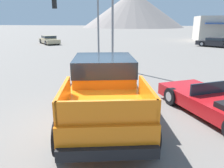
{
  "coord_description": "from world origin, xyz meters",
  "views": [
    {
      "loc": [
        1.96,
        -6.34,
        3.05
      ],
      "look_at": [
        0.4,
        0.6,
        1.01
      ],
      "focal_mm": 35.0,
      "sensor_mm": 36.0,
      "label": 1
    }
  ],
  "objects": [
    {
      "name": "orange_pickup_truck",
      "position": [
        0.31,
        -0.06,
        1.1
      ],
      "size": [
        3.39,
        5.49,
        1.93
      ],
      "rotation": [
        0.0,
        0.0,
        0.28
      ],
      "color": "orange",
      "rests_on": "ground_plane"
    },
    {
      "name": "red_convertible_car",
      "position": [
        3.92,
        0.97,
        0.41
      ],
      "size": [
        3.94,
        4.84,
        1.04
      ],
      "rotation": [
        0.0,
        0.0,
        0.56
      ],
      "color": "#B21419",
      "rests_on": "ground_plane"
    },
    {
      "name": "traffic_light_main",
      "position": [
        -5.24,
        12.32,
        3.78
      ],
      "size": [
        4.57,
        0.38,
        5.33
      ],
      "rotation": [
        0.0,
        0.0,
        3.14
      ],
      "color": "slate",
      "rests_on": "ground_plane"
    },
    {
      "name": "ground_plane",
      "position": [
        0.0,
        0.0,
        0.0
      ],
      "size": [
        320.0,
        320.0,
        0.0
      ],
      "primitive_type": "plane",
      "color": "slate"
    },
    {
      "name": "parked_car_tan",
      "position": [
        -13.44,
        22.03,
        0.59
      ],
      "size": [
        4.45,
        4.54,
        1.15
      ],
      "rotation": [
        0.0,
        0.0,
        3.9
      ],
      "color": "tan",
      "rests_on": "ground_plane"
    },
    {
      "name": "parked_car_dark",
      "position": [
        8.54,
        23.02,
        0.59
      ],
      "size": [
        4.82,
        4.0,
        1.13
      ],
      "rotation": [
        0.0,
        0.0,
        4.13
      ],
      "color": "#232328",
      "rests_on": "ground_plane"
    }
  ]
}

